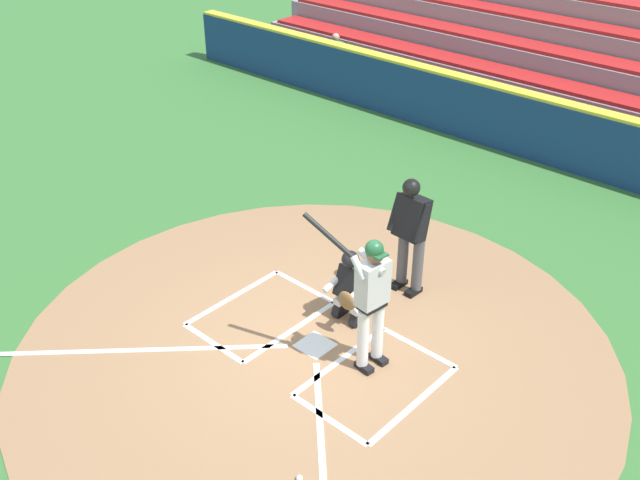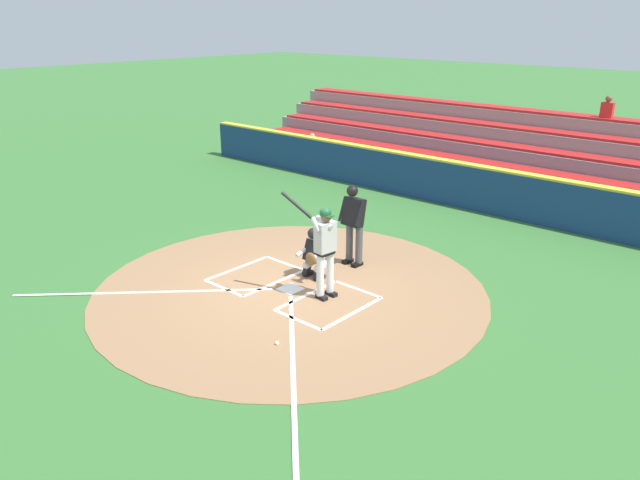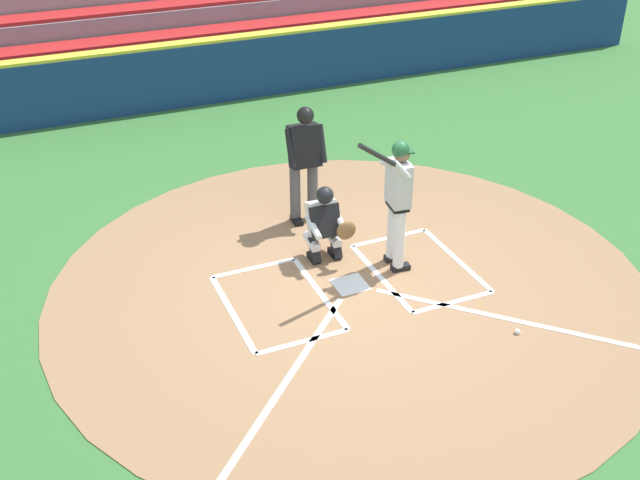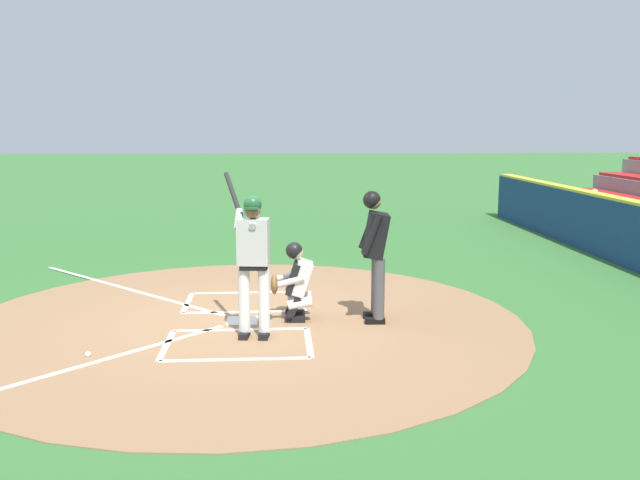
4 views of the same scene
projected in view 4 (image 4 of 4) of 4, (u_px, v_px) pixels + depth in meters
ground_plane at (242, 321)px, 9.69m from camera, size 120.00×120.00×0.00m
dirt_circle at (242, 321)px, 9.69m from camera, size 8.00×8.00×0.01m
home_plate_and_chalk at (180, 321)px, 9.63m from camera, size 7.93×4.91×0.01m
batter at (253, 255)px, 8.77m from camera, size 0.99×0.63×2.13m
catcher at (296, 280)px, 9.67m from camera, size 0.59×0.61×1.13m
plate_umpire at (375, 247)px, 9.51m from camera, size 0.59×0.42×1.86m
baseball at (88, 354)px, 8.18m from camera, size 0.07×0.07×0.07m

